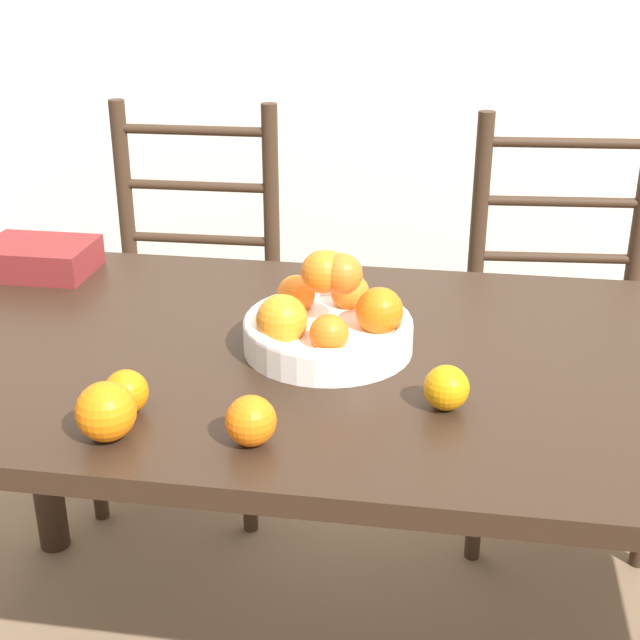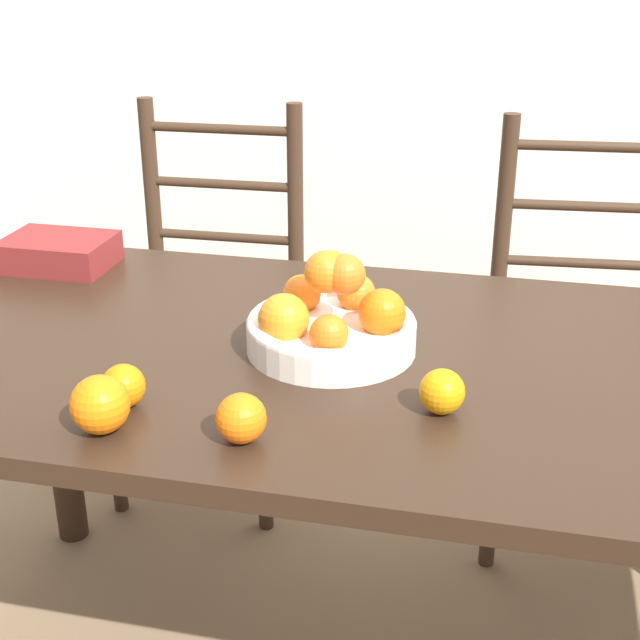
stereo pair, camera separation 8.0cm
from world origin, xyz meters
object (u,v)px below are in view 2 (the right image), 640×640
orange_loose_1 (123,386)px  orange_loose_0 (241,418)px  chair_left (211,309)px  chair_right (581,342)px  orange_loose_2 (100,405)px  book_stack (59,252)px  fruit_bowl (331,321)px  orange_loose_3 (442,392)px

orange_loose_1 → orange_loose_0: bearing=-15.8°
chair_left → chair_right: same height
orange_loose_2 → chair_left: size_ratio=0.08×
orange_loose_2 → chair_right: bearing=54.9°
orange_loose_0 → book_stack: 0.80m
book_stack → orange_loose_1: bearing=-54.1°
book_stack → orange_loose_0: bearing=-45.1°
orange_loose_2 → chair_right: size_ratio=0.08×
orange_loose_0 → chair_right: chair_right is taller
chair_right → orange_loose_0: bearing=-122.4°
book_stack → chair_left: bearing=67.7°
orange_loose_2 → fruit_bowl: bearing=52.1°
chair_left → chair_right: 0.90m
orange_loose_0 → chair_right: 1.13m
fruit_bowl → book_stack: 0.67m
orange_loose_1 → book_stack: orange_loose_1 is taller
fruit_bowl → chair_right: 0.86m
orange_loose_0 → book_stack: size_ratio=0.32×
fruit_bowl → orange_loose_1: fruit_bowl is taller
fruit_bowl → book_stack: size_ratio=1.30×
fruit_bowl → orange_loose_1: size_ratio=4.31×
fruit_bowl → orange_loose_0: fruit_bowl is taller
orange_loose_2 → book_stack: 0.69m
orange_loose_1 → orange_loose_3: bearing=10.5°
orange_loose_2 → chair_right: (0.70, 0.99, -0.29)m
fruit_bowl → orange_loose_2: size_ratio=3.37×
orange_loose_0 → chair_right: (0.51, 0.97, -0.28)m
fruit_bowl → orange_loose_2: fruit_bowl is taller
orange_loose_2 → book_stack: bearing=122.4°
orange_loose_3 → chair_right: size_ratio=0.07×
orange_loose_0 → book_stack: bearing=134.9°
chair_right → fruit_bowl: bearing=-128.7°
fruit_bowl → orange_loose_0: (-0.06, -0.30, -0.02)m
orange_loose_2 → orange_loose_3: (0.44, 0.15, -0.01)m
orange_loose_2 → orange_loose_3: orange_loose_2 is taller
orange_loose_2 → book_stack: size_ratio=0.39×
orange_loose_2 → book_stack: orange_loose_2 is taller
orange_loose_2 → orange_loose_3: size_ratio=1.25×
chair_right → chair_left: bearing=175.0°
book_stack → orange_loose_2: bearing=-57.6°
chair_left → book_stack: size_ratio=4.59×
orange_loose_0 → chair_right: size_ratio=0.07×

